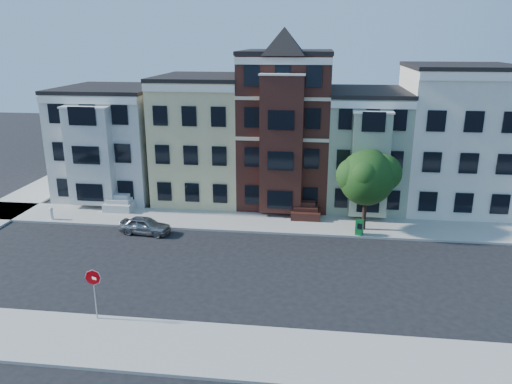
# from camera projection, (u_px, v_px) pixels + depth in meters

# --- Properties ---
(ground) EXTENTS (120.00, 120.00, 0.00)m
(ground) POSITION_uv_depth(u_px,v_px,m) (267.00, 272.00, 29.36)
(ground) COLOR black
(far_sidewalk) EXTENTS (60.00, 4.00, 0.15)m
(far_sidewalk) POSITION_uv_depth(u_px,v_px,m) (279.00, 223.00, 36.93)
(far_sidewalk) COLOR #9E9B93
(far_sidewalk) RESTS_ON ground
(near_sidewalk) EXTENTS (60.00, 4.00, 0.15)m
(near_sidewalk) POSITION_uv_depth(u_px,v_px,m) (248.00, 352.00, 21.76)
(near_sidewalk) COLOR #9E9B93
(near_sidewalk) RESTS_ON ground
(house_white) EXTENTS (8.00, 9.00, 9.00)m
(house_white) POSITION_uv_depth(u_px,v_px,m) (114.00, 142.00, 43.58)
(house_white) COLOR beige
(house_white) RESTS_ON ground
(house_yellow) EXTENTS (7.00, 9.00, 10.00)m
(house_yellow) POSITION_uv_depth(u_px,v_px,m) (204.00, 139.00, 42.48)
(house_yellow) COLOR #D7C689
(house_yellow) RESTS_ON ground
(house_brown) EXTENTS (7.00, 9.00, 12.00)m
(house_brown) POSITION_uv_depth(u_px,v_px,m) (286.00, 129.00, 41.35)
(house_brown) COLOR #3A1913
(house_brown) RESTS_ON ground
(house_green) EXTENTS (6.00, 9.00, 9.00)m
(house_green) POSITION_uv_depth(u_px,v_px,m) (364.00, 149.00, 41.01)
(house_green) COLOR gray
(house_green) RESTS_ON ground
(house_cream) EXTENTS (8.00, 9.00, 11.00)m
(house_cream) POSITION_uv_depth(u_px,v_px,m) (454.00, 139.00, 39.87)
(house_cream) COLOR silver
(house_cream) RESTS_ON ground
(street_tree) EXTENTS (7.86, 7.86, 7.08)m
(street_tree) POSITION_uv_depth(u_px,v_px,m) (366.00, 181.00, 34.58)
(street_tree) COLOR #1E4914
(street_tree) RESTS_ON far_sidewalk
(parked_car) EXTENTS (3.73, 1.83, 1.23)m
(parked_car) POSITION_uv_depth(u_px,v_px,m) (145.00, 225.00, 35.02)
(parked_car) COLOR gray
(parked_car) RESTS_ON ground
(newspaper_box) EXTENTS (0.61, 0.57, 1.09)m
(newspaper_box) POSITION_uv_depth(u_px,v_px,m) (359.00, 227.00, 34.45)
(newspaper_box) COLOR #0C5825
(newspaper_box) RESTS_ON far_sidewalk
(fire_hydrant) EXTENTS (0.30, 0.30, 0.74)m
(fire_hydrant) POSITION_uv_depth(u_px,v_px,m) (52.00, 215.00, 37.45)
(fire_hydrant) COLOR white
(fire_hydrant) RESTS_ON far_sidewalk
(stop_sign) EXTENTS (0.79, 0.39, 2.92)m
(stop_sign) POSITION_uv_depth(u_px,v_px,m) (95.00, 291.00, 23.84)
(stop_sign) COLOR #BB0006
(stop_sign) RESTS_ON near_sidewalk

